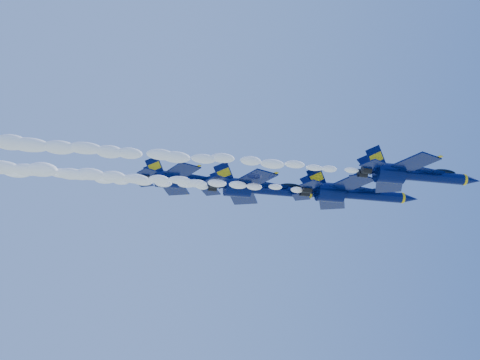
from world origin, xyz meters
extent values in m
cylinder|color=#030B3B|center=(16.73, -10.78, 150.71)|extent=(7.94, 1.32, 1.32)
ellipsoid|color=#030B3B|center=(11.17, -10.78, 150.66)|extent=(1.38, 2.38, 5.65)
cone|color=#030B3B|center=(21.85, -10.78, 150.71)|extent=(2.29, 1.32, 1.32)
cylinder|color=#E1B80E|center=(20.79, -10.78, 150.71)|extent=(0.31, 1.38, 1.38)
ellipsoid|color=black|center=(18.23, -10.78, 151.37)|extent=(3.18, 1.03, 0.87)
cube|color=#E1B80E|center=(18.23, -10.78, 151.11)|extent=(3.71, 0.88, 0.16)
cube|color=#030B3B|center=(12.76, -14.31, 150.71)|extent=(4.73, 5.61, 0.16)
cube|color=#030B3B|center=(12.76, -7.25, 150.71)|extent=(4.73, 5.61, 0.16)
cube|color=#E1B80E|center=(13.99, -14.31, 150.80)|extent=(2.13, 4.42, 0.09)
cube|color=#E1B80E|center=(13.99, -7.25, 150.80)|extent=(2.13, 4.42, 0.09)
cube|color=#030B3B|center=(9.23, -11.71, 152.03)|extent=(2.87, 0.91, 3.09)
cube|color=#030B3B|center=(9.23, -9.85, 152.03)|extent=(2.87, 0.91, 3.09)
cylinder|color=black|center=(8.08, -11.35, 150.62)|extent=(1.06, 0.97, 0.97)
cylinder|color=black|center=(8.08, -10.21, 150.62)|extent=(1.06, 0.97, 0.97)
cube|color=#E1B80E|center=(14.08, -10.78, 151.40)|extent=(9.71, 0.31, 0.07)
ellipsoid|color=white|center=(-15.32, -10.78, 150.35)|extent=(45.92, 1.84, 1.66)
cylinder|color=#030B3B|center=(12.82, -1.96, 151.26)|extent=(8.25, 1.38, 1.38)
ellipsoid|color=#030B3B|center=(7.04, -1.96, 151.21)|extent=(1.43, 2.48, 5.87)
cone|color=#030B3B|center=(18.14, -1.96, 151.26)|extent=(2.38, 1.38, 1.38)
cylinder|color=#E1B80E|center=(17.03, -1.96, 151.26)|extent=(0.32, 1.43, 1.43)
ellipsoid|color=black|center=(14.37, -1.96, 151.95)|extent=(3.30, 1.07, 0.91)
cube|color=#E1B80E|center=(14.37, -1.96, 151.67)|extent=(3.85, 0.92, 0.17)
cube|color=#030B3B|center=(8.69, -5.63, 151.26)|extent=(4.92, 5.83, 0.17)
cube|color=#030B3B|center=(8.69, 1.71, 151.26)|extent=(4.92, 5.83, 0.17)
cube|color=#E1B80E|center=(9.97, -5.63, 151.35)|extent=(2.21, 4.59, 0.09)
cube|color=#E1B80E|center=(9.97, 1.71, 151.35)|extent=(2.21, 4.59, 0.09)
cube|color=#030B3B|center=(5.02, -2.92, 152.63)|extent=(2.99, 0.94, 3.22)
cube|color=#030B3B|center=(5.02, -1.00, 152.63)|extent=(2.99, 0.94, 3.22)
cylinder|color=black|center=(3.83, -2.56, 151.17)|extent=(1.10, 1.01, 1.01)
cylinder|color=black|center=(3.83, -1.37, 151.17)|extent=(1.10, 1.01, 1.01)
cube|color=#E1B80E|center=(10.06, -1.96, 151.97)|extent=(10.09, 0.32, 0.07)
ellipsoid|color=white|center=(-19.59, -1.96, 150.90)|extent=(45.92, 1.92, 1.73)
cylinder|color=#030B3B|center=(1.25, 0.98, 152.05)|extent=(8.08, 1.35, 1.35)
ellipsoid|color=#030B3B|center=(-4.41, 0.98, 152.00)|extent=(1.40, 2.42, 5.74)
cone|color=#030B3B|center=(6.45, 0.98, 152.05)|extent=(2.33, 1.35, 1.35)
cylinder|color=#E1B80E|center=(5.38, 0.98, 152.05)|extent=(0.31, 1.40, 1.40)
ellipsoid|color=black|center=(2.77, 0.98, 152.72)|extent=(3.23, 1.05, 0.89)
cube|color=#E1B80E|center=(2.77, 0.98, 152.45)|extent=(3.77, 0.90, 0.16)
cube|color=#030B3B|center=(-2.79, -2.61, 152.05)|extent=(4.81, 5.70, 0.16)
cube|color=#030B3B|center=(-2.79, 4.57, 152.05)|extent=(4.81, 5.70, 0.16)
cube|color=#E1B80E|center=(-1.53, -2.61, 152.14)|extent=(2.16, 4.50, 0.09)
cube|color=#E1B80E|center=(-1.53, 4.57, 152.14)|extent=(2.16, 4.50, 0.09)
cube|color=#030B3B|center=(-6.38, 0.04, 153.39)|extent=(2.92, 0.92, 3.15)
cube|color=#030B3B|center=(-6.38, 1.92, 153.39)|extent=(2.92, 0.92, 3.15)
cylinder|color=black|center=(-7.55, 0.40, 151.96)|extent=(1.08, 0.99, 0.99)
cylinder|color=black|center=(-7.55, 1.56, 151.96)|extent=(1.08, 0.99, 0.99)
cube|color=#E1B80E|center=(-1.45, 0.98, 152.75)|extent=(9.87, 0.31, 0.07)
ellipsoid|color=white|center=(-30.96, 0.98, 151.69)|extent=(45.92, 1.88, 1.69)
cylinder|color=#030B3B|center=(-6.09, 14.84, 157.95)|extent=(8.42, 1.40, 1.40)
ellipsoid|color=#030B3B|center=(-11.98, 14.84, 157.90)|extent=(1.46, 2.53, 5.99)
cone|color=#030B3B|center=(-0.66, 14.84, 157.95)|extent=(2.43, 1.40, 1.40)
cylinder|color=#E1B80E|center=(-1.78, 14.84, 157.95)|extent=(0.33, 1.46, 1.46)
ellipsoid|color=black|center=(-4.50, 14.84, 158.65)|extent=(3.37, 1.09, 0.93)
cube|color=#E1B80E|center=(-4.50, 14.84, 158.37)|extent=(3.93, 0.94, 0.17)
cube|color=#030B3B|center=(-10.30, 11.10, 157.95)|extent=(5.02, 5.95, 0.17)
cube|color=#030B3B|center=(-10.30, 18.59, 157.95)|extent=(5.02, 5.95, 0.17)
cube|color=#E1B80E|center=(-8.99, 11.10, 158.04)|extent=(2.26, 4.69, 0.09)
cube|color=#E1B80E|center=(-8.99, 18.59, 158.04)|extent=(2.26, 4.69, 0.09)
cube|color=#030B3B|center=(-14.04, 13.86, 159.35)|extent=(3.05, 0.96, 3.28)
cube|color=#030B3B|center=(-14.04, 15.83, 159.35)|extent=(3.05, 0.96, 3.28)
cylinder|color=black|center=(-15.26, 14.24, 157.86)|extent=(1.12, 1.03, 1.03)
cylinder|color=black|center=(-15.26, 15.45, 157.86)|extent=(1.12, 1.03, 1.03)
cube|color=#E1B80E|center=(-8.90, 14.84, 158.68)|extent=(10.29, 0.33, 0.07)
camera|label=1|loc=(-21.75, -77.15, 120.90)|focal=50.00mm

